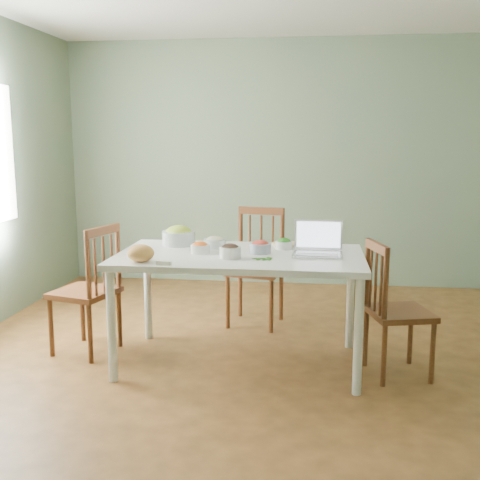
# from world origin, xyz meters

# --- Properties ---
(floor) EXTENTS (5.00, 5.00, 0.00)m
(floor) POSITION_xyz_m (0.00, 0.00, 0.00)
(floor) COLOR #4B2F14
(floor) RESTS_ON ground
(wall_back) EXTENTS (5.00, 0.00, 2.70)m
(wall_back) POSITION_xyz_m (0.00, 2.50, 1.35)
(wall_back) COLOR slate
(wall_back) RESTS_ON ground
(wall_front) EXTENTS (5.00, 0.00, 2.70)m
(wall_front) POSITION_xyz_m (0.00, -2.50, 1.35)
(wall_front) COLOR slate
(wall_front) RESTS_ON ground
(dining_table) EXTENTS (1.75, 0.98, 0.82)m
(dining_table) POSITION_xyz_m (-0.24, 0.05, 0.41)
(dining_table) COLOR white
(dining_table) RESTS_ON floor
(chair_far) EXTENTS (0.52, 0.50, 1.03)m
(chair_far) POSITION_xyz_m (-0.23, 0.97, 0.51)
(chair_far) COLOR #3F1E0D
(chair_far) RESTS_ON floor
(chair_left) EXTENTS (0.52, 0.53, 0.99)m
(chair_left) POSITION_xyz_m (-1.45, 0.13, 0.50)
(chair_left) COLOR #3F1E0D
(chair_left) RESTS_ON floor
(chair_right) EXTENTS (0.49, 0.50, 0.94)m
(chair_right) POSITION_xyz_m (0.88, -0.02, 0.47)
(chair_right) COLOR #3F1E0D
(chair_right) RESTS_ON floor
(bread_boule) EXTENTS (0.24, 0.24, 0.12)m
(bread_boule) POSITION_xyz_m (-0.87, -0.30, 0.88)
(bread_boule) COLOR gold
(bread_boule) RESTS_ON dining_table
(butter_stick) EXTENTS (0.10, 0.03, 0.03)m
(butter_stick) POSITION_xyz_m (-0.69, -0.39, 0.83)
(butter_stick) COLOR white
(butter_stick) RESTS_ON dining_table
(bowl_squash) EXTENTS (0.27, 0.27, 0.15)m
(bowl_squash) POSITION_xyz_m (-0.76, 0.33, 0.89)
(bowl_squash) COLOR gold
(bowl_squash) RESTS_ON dining_table
(bowl_carrot) EXTENTS (0.15, 0.15, 0.08)m
(bowl_carrot) POSITION_xyz_m (-0.53, 0.05, 0.86)
(bowl_carrot) COLOR orange
(bowl_carrot) RESTS_ON dining_table
(bowl_onion) EXTENTS (0.19, 0.19, 0.09)m
(bowl_onion) POSITION_xyz_m (-0.46, 0.24, 0.86)
(bowl_onion) COLOR beige
(bowl_onion) RESTS_ON dining_table
(bowl_mushroom) EXTENTS (0.17, 0.17, 0.10)m
(bowl_mushroom) POSITION_xyz_m (-0.29, -0.11, 0.87)
(bowl_mushroom) COLOR black
(bowl_mushroom) RESTS_ON dining_table
(bowl_redpep) EXTENTS (0.20, 0.20, 0.09)m
(bowl_redpep) POSITION_xyz_m (-0.10, 0.09, 0.87)
(bowl_redpep) COLOR #D54C2A
(bowl_redpep) RESTS_ON dining_table
(bowl_broccoli) EXTENTS (0.16, 0.16, 0.08)m
(bowl_broccoli) POSITION_xyz_m (0.06, 0.27, 0.86)
(bowl_broccoli) COLOR #15530F
(bowl_broccoli) RESTS_ON dining_table
(flatbread) EXTENTS (0.22, 0.22, 0.02)m
(flatbread) POSITION_xyz_m (0.07, 0.42, 0.83)
(flatbread) COLOR beige
(flatbread) RESTS_ON dining_table
(basil_bunch) EXTENTS (0.17, 0.17, 0.02)m
(basil_bunch) POSITION_xyz_m (-0.07, -0.11, 0.83)
(basil_bunch) COLOR #297C15
(basil_bunch) RESTS_ON dining_table
(laptop) EXTENTS (0.35, 0.30, 0.24)m
(laptop) POSITION_xyz_m (0.31, 0.04, 0.94)
(laptop) COLOR silver
(laptop) RESTS_ON dining_table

